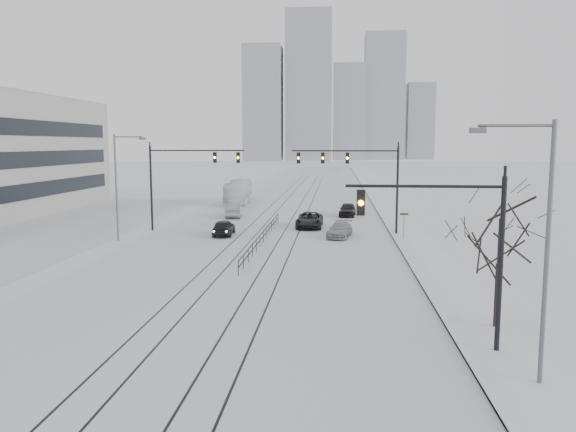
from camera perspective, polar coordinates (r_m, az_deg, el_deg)
The scene contains 21 objects.
ground at distance 18.85m, azimuth -15.13°, elevation -18.77°, with size 500.00×500.00×0.00m, color silver.
road at distance 76.53m, azimuth 0.39°, elevation 1.19°, with size 22.00×260.00×0.02m, color silver.
sidewalk_east at distance 76.65m, azimuth 10.50°, elevation 1.12°, with size 5.00×260.00×0.16m, color white.
curb at distance 76.45m, azimuth 8.67°, elevation 1.13°, with size 0.10×260.00×0.12m, color gray.
parking_strip at distance 57.72m, azimuth -21.95°, elevation -1.36°, with size 14.00×60.00×0.03m, color silver.
tram_rails at distance 56.77m, azimuth -1.22°, elevation -0.96°, with size 5.30×180.00×0.01m.
skyline at distance 290.34m, azimuth 4.83°, elevation 11.75°, with size 96.00×48.00×72.00m.
traffic_mast_near at distance 22.65m, azimuth 16.97°, elevation -2.27°, with size 6.10×0.37×7.00m.
traffic_mast_ne at distance 50.94m, azimuth 7.33°, elevation 4.52°, with size 9.60×0.37×8.00m.
traffic_mast_nw at distance 53.92m, azimuth -10.77°, elevation 4.40°, with size 9.10×0.37×8.00m.
street_light_east at distance 20.21m, azimuth 24.11°, elevation -1.86°, with size 2.73×0.25×9.00m.
street_light_west at distance 49.44m, azimuth -16.76°, elevation 3.54°, with size 2.73×0.25×9.00m.
bare_tree at distance 26.12m, azimuth 20.78°, elevation -1.35°, with size 4.40×4.40×6.10m.
median_fence at distance 46.88m, azimuth -2.54°, elevation -2.11°, with size 0.06×24.00×1.00m.
street_sign at distance 48.64m, azimuth 11.69°, elevation -0.62°, with size 0.70×0.06×2.40m.
sedan_sb_inner at distance 50.89m, azimuth -6.55°, elevation -1.18°, with size 1.70×4.23×1.44m, color black.
sedan_sb_outer at distance 63.58m, azimuth -5.54°, elevation 0.60°, with size 1.67×4.79×1.58m, color #919398.
sedan_nb_front at distance 55.31m, azimuth 2.20°, elevation -0.42°, with size 2.49×5.40×1.50m, color black.
sedan_nb_right at distance 49.81m, azimuth 5.27°, elevation -1.43°, with size 1.81×4.46×1.29m, color #919298.
sedan_nb_far at distance 64.40m, azimuth 6.05°, elevation 0.64°, with size 1.77×4.40×1.50m, color black.
box_truck at distance 78.11m, azimuth -5.04°, elevation 2.44°, with size 2.65×11.31×3.15m, color white.
Camera 1 is at (6.05, -15.85, 8.22)m, focal length 35.00 mm.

